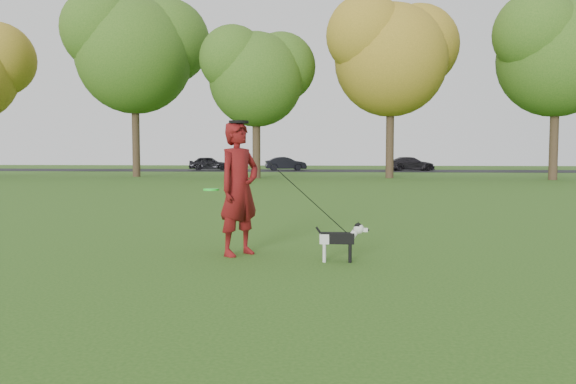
# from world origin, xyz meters

# --- Properties ---
(ground) EXTENTS (120.00, 120.00, 0.00)m
(ground) POSITION_xyz_m (0.00, 0.00, 0.00)
(ground) COLOR #285116
(ground) RESTS_ON ground
(road) EXTENTS (120.00, 7.00, 0.02)m
(road) POSITION_xyz_m (0.00, 40.00, 0.01)
(road) COLOR black
(road) RESTS_ON ground
(man) EXTENTS (0.82, 0.87, 1.99)m
(man) POSITION_xyz_m (-0.52, 0.28, 1.00)
(man) COLOR #5F0D10
(man) RESTS_ON ground
(dog) EXTENTS (0.75, 0.15, 0.57)m
(dog) POSITION_xyz_m (1.00, -0.12, 0.35)
(dog) COLOR black
(dog) RESTS_ON ground
(car_left) EXTENTS (3.67, 1.95, 1.19)m
(car_left) POSITION_xyz_m (-10.30, 40.00, 0.61)
(car_left) COLOR black
(car_left) RESTS_ON road
(car_mid) EXTENTS (3.69, 2.00, 1.15)m
(car_mid) POSITION_xyz_m (-3.62, 40.00, 0.60)
(car_mid) COLOR black
(car_mid) RESTS_ON road
(car_right) EXTENTS (4.23, 2.32, 1.16)m
(car_right) POSITION_xyz_m (6.96, 40.00, 0.60)
(car_right) COLOR black
(car_right) RESTS_ON road
(man_held_items) EXTENTS (2.13, 0.54, 1.62)m
(man_held_items) POSITION_xyz_m (0.52, 0.05, 0.89)
(man_held_items) COLOR #20FF2C
(man_held_items) RESTS_ON ground
(tree_row) EXTENTS (51.74, 8.86, 12.01)m
(tree_row) POSITION_xyz_m (-1.43, 26.07, 7.41)
(tree_row) COLOR #38281C
(tree_row) RESTS_ON ground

